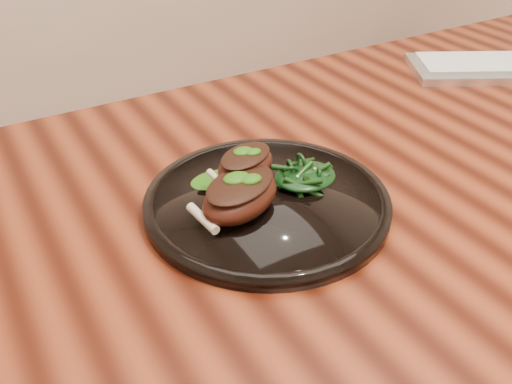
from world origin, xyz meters
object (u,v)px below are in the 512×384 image
Objects in this scene: plate at (267,202)px; lamb_chop_front at (240,194)px; greens_heap at (305,173)px; desk at (393,201)px.

lamb_chop_front is at bearing -166.09° from plate.
plate is at bearing 13.91° from lamb_chop_front.
lamb_chop_front is at bearing -171.05° from greens_heap.
desk is 0.26m from plate.
greens_heap is (0.06, 0.01, 0.02)m from plate.
plate is 0.07m from greens_heap.
plate is 3.73× the size of greens_heap.
desk is 5.09× the size of plate.
plate is at bearing -176.20° from desk.
lamb_chop_front is (-0.29, -0.03, 0.13)m from desk.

